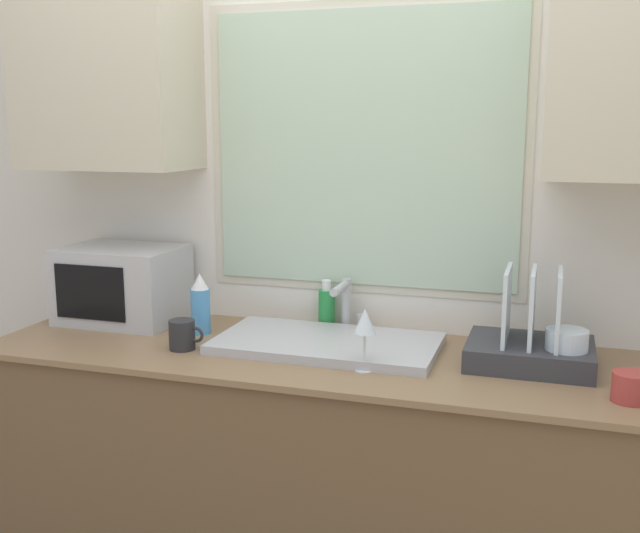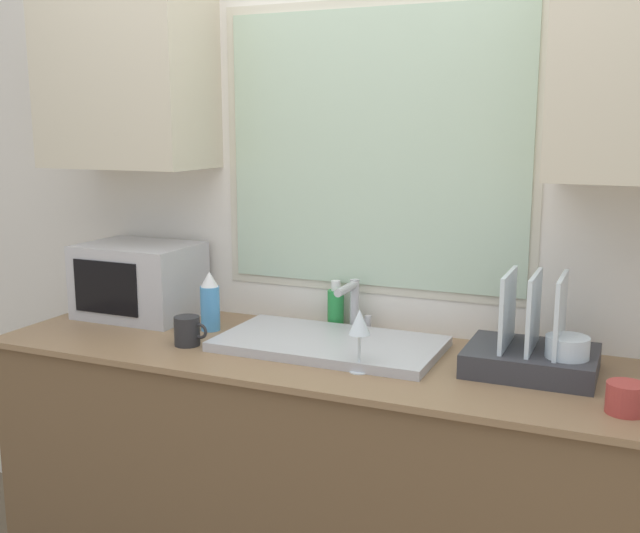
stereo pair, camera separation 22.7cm
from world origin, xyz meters
The scene contains 11 objects.
countertop centered at (0.00, 0.32, 0.45)m, with size 2.26×0.67×0.91m.
wall_back centered at (0.00, 0.63, 1.41)m, with size 6.00×0.38×2.60m.
sink_basin centered at (-0.04, 0.36, 0.92)m, with size 0.71×0.39×0.03m.
faucet centered at (-0.04, 0.56, 1.02)m, with size 0.08×0.17×0.18m.
microwave centered at (-0.85, 0.46, 1.04)m, with size 0.42×0.31×0.27m.
dish_rack centered at (0.59, 0.38, 0.97)m, with size 0.37×0.29×0.29m.
spray_bottle centered at (-0.51, 0.40, 1.01)m, with size 0.07×0.07×0.21m.
soap_bottle centered at (-0.12, 0.59, 0.98)m, with size 0.06×0.06×0.17m.
mug_near_sink centered at (-0.48, 0.21, 0.96)m, with size 0.12×0.08×0.10m.
wine_glass centered at (0.12, 0.18, 1.05)m, with size 0.06×0.06×0.19m.
mug_by_rack centered at (0.84, 0.15, 0.95)m, with size 0.13×0.10×0.08m.
Camera 2 is at (0.85, -1.76, 1.62)m, focal length 42.00 mm.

